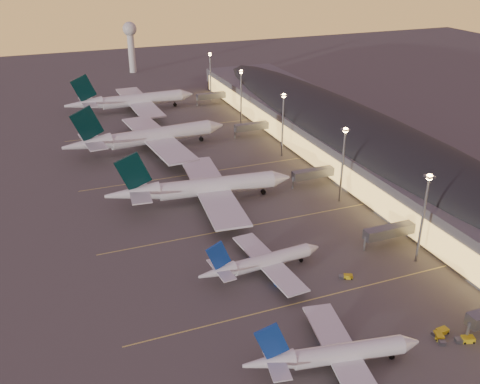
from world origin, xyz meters
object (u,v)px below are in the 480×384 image
at_px(airliner_wide_far, 132,101).
at_px(baggage_tug_c, 346,277).
at_px(airliner_wide_near, 202,188).
at_px(baggage_tug_d, 440,338).
at_px(airliner_narrow_south, 334,355).
at_px(radar_tower, 130,39).
at_px(airliner_wide_mid, 148,137).
at_px(airliner_narrow_north, 262,262).
at_px(baggage_tug_a, 466,339).
at_px(baggage_tug_b, 440,332).

xyz_separation_m(airliner_wide_far, baggage_tug_c, (22.12, -170.46, -4.97)).
distance_m(airliner_wide_near, airliner_wide_far, 113.81).
distance_m(baggage_tug_c, baggage_tug_d, 28.64).
height_order(airliner_narrow_south, baggage_tug_d, airliner_narrow_south).
distance_m(airliner_wide_far, radar_tower, 92.99).
xyz_separation_m(airliner_wide_mid, baggage_tug_d, (33.16, -139.59, -5.14)).
distance_m(airliner_narrow_south, baggage_tug_c, 33.48).
height_order(airliner_wide_near, baggage_tug_d, airliner_wide_near).
xyz_separation_m(airliner_narrow_south, airliner_narrow_north, (0.35, 37.18, -0.23)).
bearing_deg(airliner_narrow_north, airliner_wide_far, 86.72).
height_order(airliner_wide_far, radar_tower, radar_tower).
bearing_deg(baggage_tug_d, baggage_tug_c, 31.47).
distance_m(airliner_wide_mid, baggage_tug_a, 147.25).
xyz_separation_m(baggage_tug_b, baggage_tug_c, (-7.87, 26.45, -0.08)).
relative_size(airliner_wide_near, baggage_tug_c, 17.02).
bearing_deg(radar_tower, airliner_wide_far, -101.49).
relative_size(airliner_narrow_south, airliner_wide_mid, 0.54).
relative_size(baggage_tug_c, baggage_tug_d, 0.86).
relative_size(airliner_wide_far, baggage_tug_a, 15.06).
xyz_separation_m(airliner_wide_far, baggage_tug_a, (33.34, -200.96, -4.88)).
height_order(baggage_tug_b, baggage_tug_c, baggage_tug_b).
bearing_deg(radar_tower, baggage_tug_d, -87.96).
distance_m(radar_tower, baggage_tug_d, 289.05).
bearing_deg(airliner_narrow_north, baggage_tug_d, -60.20).
height_order(airliner_wide_mid, baggage_tug_a, airliner_wide_mid).
xyz_separation_m(airliner_wide_near, baggage_tug_d, (27.45, -84.58, -4.61)).
distance_m(airliner_wide_near, baggage_tug_a, 93.07).
relative_size(airliner_wide_far, baggage_tug_d, 15.35).
height_order(airliner_wide_mid, baggage_tug_b, airliner_wide_mid).
relative_size(airliner_wide_mid, baggage_tug_c, 18.79).
relative_size(baggage_tug_a, baggage_tug_d, 1.02).
bearing_deg(airliner_wide_near, airliner_narrow_north, -82.52).
distance_m(airliner_narrow_north, baggage_tug_a, 51.20).
relative_size(baggage_tug_b, baggage_tug_c, 1.12).
bearing_deg(airliner_narrow_north, airliner_wide_near, 87.76).
relative_size(airliner_narrow_north, airliner_wide_far, 0.53).
xyz_separation_m(baggage_tug_a, baggage_tug_c, (-11.22, 30.50, -0.09)).
bearing_deg(airliner_narrow_north, radar_tower, 82.21).
relative_size(airliner_narrow_south, airliner_narrow_north, 1.07).
height_order(baggage_tug_a, baggage_tug_c, baggage_tug_a).
relative_size(airliner_narrow_south, baggage_tug_d, 8.76).
height_order(airliner_wide_far, baggage_tug_d, airliner_wide_far).
bearing_deg(airliner_wide_far, baggage_tug_d, -83.85).
distance_m(airliner_wide_near, radar_tower, 204.90).
bearing_deg(baggage_tug_c, baggage_tug_a, -44.81).
xyz_separation_m(airliner_wide_mid, airliner_wide_far, (4.68, 58.80, -0.25)).
bearing_deg(baggage_tug_b, baggage_tug_a, -54.35).
height_order(airliner_narrow_south, airliner_wide_mid, airliner_wide_mid).
bearing_deg(baggage_tug_d, radar_tower, 20.68).
bearing_deg(baggage_tug_b, airliner_wide_far, 94.69).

